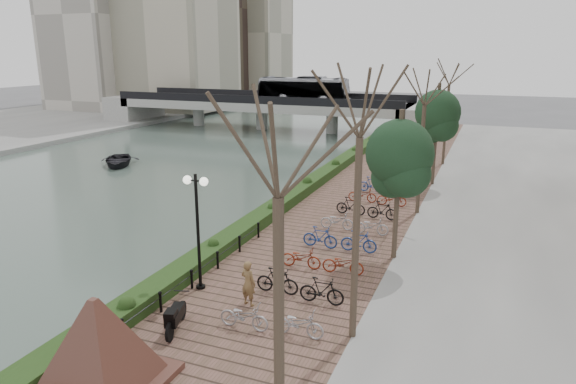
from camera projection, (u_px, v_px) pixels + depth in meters
The scene contains 14 objects.
ground at pixel (111, 331), 17.65m from camera, with size 220.00×220.00×0.00m, color #59595B.
river_water at pixel (168, 160), 45.41m from camera, with size 30.00×130.00×0.02m, color #4A5D55.
promenade at pixel (355, 202), 31.80m from camera, with size 8.00×75.00×0.50m, color brown.
hedge at pixel (316, 180), 35.11m from camera, with size 1.10×56.00×0.60m, color #1C3513.
chain_fence at pixel (177, 291), 18.71m from camera, with size 0.10×14.10×0.70m.
granite_monument at pixel (98, 344), 13.55m from camera, with size 5.04×5.04×2.63m.
lamppost at pixel (197, 206), 18.87m from camera, with size 1.02×0.32×4.50m.
motorcycle at pixel (176, 315), 16.64m from camera, with size 0.53×1.70×1.06m, color black, non-canonical shape.
pedestrian at pixel (248, 283), 18.21m from camera, with size 0.61×0.40×1.68m, color brown.
bicycle_parking at pixel (347, 231), 24.52m from camera, with size 2.40×19.89×1.00m.
street_trees at pixel (411, 170), 25.13m from camera, with size 3.20×37.12×6.80m.
bridge at pixel (270, 102), 62.01m from camera, with size 36.00×10.77×6.50m.
boat at pixel (118, 160), 42.92m from camera, with size 3.19×4.46×0.92m, color black.
far_buildings at pixel (170, 10), 87.34m from camera, with size 35.00×38.00×38.00m.
Camera 1 is at (11.55, -12.33, 9.29)m, focal length 32.00 mm.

